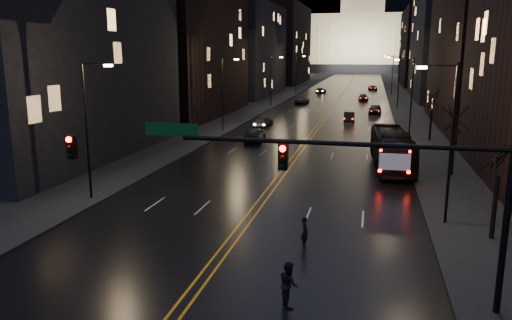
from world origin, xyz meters
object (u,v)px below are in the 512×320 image
Objects in this scene: receding_car_a at (349,117)px; pedestrian_a at (305,232)px; bus at (392,149)px; oncoming_car_a at (255,134)px; oncoming_car_b at (263,123)px; traffic_signal at (347,173)px; pedestrian_b at (289,284)px.

pedestrian_a is at bearing -92.83° from receding_car_a.
bus is 17.00m from oncoming_car_a.
oncoming_car_a is at bearing -119.71° from receding_car_a.
oncoming_car_b is at bearing -86.82° from oncoming_car_a.
traffic_signal reaches higher than receding_car_a.
traffic_signal is 52.12m from receding_car_a.
pedestrian_a is at bearing 112.82° from oncoming_car_b.
pedestrian_b is (9.43, -34.58, 0.05)m from oncoming_car_a.
traffic_signal reaches higher than oncoming_car_b.
oncoming_car_a is 1.21× the size of oncoming_car_b.
oncoming_car_a is at bearing 105.05° from oncoming_car_b.
pedestrian_a is (10.61, -38.98, 0.13)m from oncoming_car_b.
pedestrian_a reaches higher than receding_car_a.
pedestrian_a is at bearing -108.24° from bus.
receding_car_a is (-4.76, 27.86, -0.89)m from bus.
bus is 25.19m from oncoming_car_b.
oncoming_car_b is (-1.35, 10.34, -0.17)m from oncoming_car_a.
receding_car_a is 2.38× the size of pedestrian_b.
oncoming_car_a is (-11.40, 33.65, -4.27)m from traffic_signal.
bus is 19.62m from pedestrian_a.
pedestrian_a is at bearing 113.21° from traffic_signal.
receding_car_a is (10.59, 7.90, 0.03)m from oncoming_car_b.
pedestrian_a is at bearing -23.51° from pedestrian_b.
pedestrian_b is (0.17, -5.94, 0.10)m from pedestrian_a.
traffic_signal reaches higher than oncoming_car_a.
pedestrian_b reaches higher than pedestrian_a.
oncoming_car_a is 10.42m from oncoming_car_b.
receding_car_a is 2.67× the size of pedestrian_a.
pedestrian_b is at bearing 111.09° from oncoming_car_b.
oncoming_car_a is 35.84m from pedestrian_b.
bus reaches higher than oncoming_car_b.
receding_car_a is at bearing -121.12° from oncoming_car_a.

